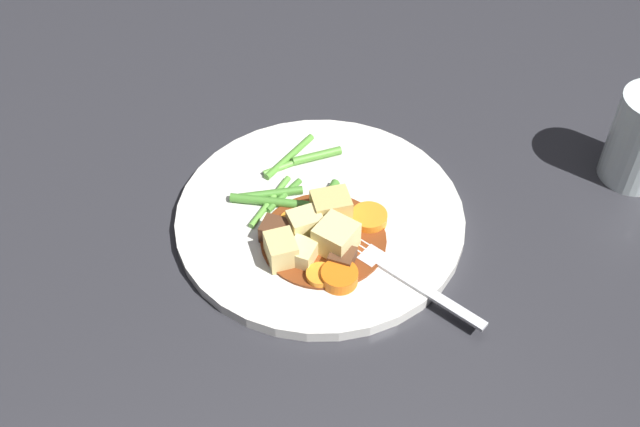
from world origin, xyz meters
The scene contains 24 objects.
ground_plane centered at (0.00, 0.00, 0.00)m, with size 3.00×3.00×0.00m, color #2D2D33.
dinner_plate centered at (0.00, 0.00, 0.01)m, with size 0.28×0.28×0.01m, color white.
stew_sauce centered at (0.03, -0.01, 0.01)m, with size 0.12×0.12×0.00m, color brown.
carrot_slice_0 centered at (0.08, -0.02, 0.02)m, with size 0.03×0.03×0.01m, color orange.
carrot_slice_1 centered at (0.03, 0.01, 0.02)m, with size 0.03×0.03×0.01m, color orange.
carrot_slice_2 centered at (0.03, 0.04, 0.02)m, with size 0.04×0.04×0.01m, color orange.
carrot_slice_3 centered at (0.01, -0.03, 0.02)m, with size 0.03×0.03×0.01m, color orange.
carrot_slice_4 centered at (0.09, -0.01, 0.02)m, with size 0.03×0.03×0.01m, color orange.
potato_chunk_0 centered at (0.05, 0.00, 0.03)m, with size 0.03×0.03×0.03m, color #EAD68C.
potato_chunk_1 centered at (0.02, -0.02, 0.03)m, with size 0.02×0.03×0.03m, color #EAD68C.
potato_chunk_2 centered at (0.05, -0.03, 0.02)m, with size 0.02×0.03×0.02m, color #EAD68C.
potato_chunk_3 centered at (0.01, 0.01, 0.03)m, with size 0.04×0.03×0.03m, color #DBBC6B.
potato_chunk_4 centered at (0.04, -0.05, 0.03)m, with size 0.03×0.03×0.03m, color #E5CC7A.
meat_chunk_0 centered at (0.07, 0.00, 0.02)m, with size 0.02×0.02×0.02m, color #56331E.
meat_chunk_1 centered at (0.02, -0.05, 0.02)m, with size 0.02×0.03×0.02m, color #56331E.
green_bean_0 centered at (-0.04, -0.04, 0.02)m, with size 0.01×0.01×0.07m, color #4C8E33.
green_bean_1 centered at (-0.08, 0.02, 0.02)m, with size 0.01×0.01×0.05m, color #599E38.
green_bean_2 centered at (-0.03, -0.04, 0.02)m, with size 0.01×0.01×0.07m, color #66AD42.
green_bean_3 centered at (-0.03, -0.03, 0.02)m, with size 0.01×0.01×0.05m, color #4C8E33.
green_bean_4 centered at (-0.03, -0.04, 0.02)m, with size 0.01×0.01×0.08m, color #4C8E33.
green_bean_5 centered at (-0.01, 0.01, 0.02)m, with size 0.01×0.01×0.06m, color #4C8E33.
green_bean_6 centered at (-0.08, -0.01, 0.02)m, with size 0.01×0.01×0.08m, color #599E38.
green_bean_7 centered at (-0.07, -0.01, 0.02)m, with size 0.01×0.01×0.06m, color #66AD42.
fork centered at (0.09, 0.04, 0.01)m, with size 0.16×0.11×0.00m.
Camera 1 is at (0.51, -0.16, 0.58)m, focal length 44.72 mm.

